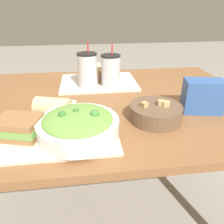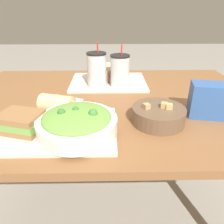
% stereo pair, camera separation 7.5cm
% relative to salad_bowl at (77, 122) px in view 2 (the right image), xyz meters
% --- Properties ---
extents(ground_plane, '(12.00, 12.00, 0.00)m').
position_rel_salad_bowl_xyz_m(ground_plane, '(0.11, 0.30, -0.82)').
color(ground_plane, gray).
extents(dining_table, '(1.41, 0.97, 0.77)m').
position_rel_salad_bowl_xyz_m(dining_table, '(0.11, 0.30, -0.15)').
color(dining_table, brown).
rests_on(dining_table, ground_plane).
extents(tray_near, '(0.41, 0.31, 0.01)m').
position_rel_salad_bowl_xyz_m(tray_near, '(-0.08, 0.04, -0.05)').
color(tray_near, beige).
rests_on(tray_near, dining_table).
extents(tray_far, '(0.41, 0.31, 0.01)m').
position_rel_salad_bowl_xyz_m(tray_far, '(0.11, 0.54, -0.05)').
color(tray_far, beige).
rests_on(tray_far, dining_table).
extents(salad_bowl, '(0.27, 0.27, 0.09)m').
position_rel_salad_bowl_xyz_m(salad_bowl, '(0.00, 0.00, 0.00)').
color(salad_bowl, white).
rests_on(salad_bowl, tray_near).
extents(soup_bowl, '(0.20, 0.20, 0.08)m').
position_rel_salad_bowl_xyz_m(soup_bowl, '(0.29, 0.09, -0.02)').
color(soup_bowl, brown).
rests_on(soup_bowl, dining_table).
extents(sandwich_near, '(0.17, 0.15, 0.06)m').
position_rel_salad_bowl_xyz_m(sandwich_near, '(-0.19, 0.02, -0.01)').
color(sandwich_near, olive).
rests_on(sandwich_near, tray_near).
extents(baguette_near, '(0.15, 0.11, 0.07)m').
position_rel_salad_bowl_xyz_m(baguette_near, '(-0.09, 0.15, -0.00)').
color(baguette_near, '#DBBC84').
rests_on(baguette_near, tray_near).
extents(sandwich_far, '(0.14, 0.11, 0.06)m').
position_rel_salad_bowl_xyz_m(sandwich_far, '(0.14, 0.55, -0.01)').
color(sandwich_far, tan).
rests_on(sandwich_far, tray_far).
extents(baguette_far, '(0.11, 0.09, 0.07)m').
position_rel_salad_bowl_xyz_m(baguette_far, '(0.07, 0.65, -0.00)').
color(baguette_far, '#DBBC84').
rests_on(baguette_far, tray_far).
extents(drink_cup_dark, '(0.10, 0.10, 0.23)m').
position_rel_salad_bowl_xyz_m(drink_cup_dark, '(0.05, 0.46, 0.04)').
color(drink_cup_dark, silver).
rests_on(drink_cup_dark, tray_far).
extents(drink_cup_red, '(0.10, 0.10, 0.21)m').
position_rel_salad_bowl_xyz_m(drink_cup_red, '(0.16, 0.46, 0.04)').
color(drink_cup_red, silver).
rests_on(drink_cup_red, tray_far).
extents(chip_bag, '(0.17, 0.12, 0.13)m').
position_rel_salad_bowl_xyz_m(chip_bag, '(0.50, 0.14, 0.02)').
color(chip_bag, '#335BA3').
rests_on(chip_bag, dining_table).
extents(napkin_folded, '(0.18, 0.16, 0.00)m').
position_rel_salad_bowl_xyz_m(napkin_folded, '(-0.10, 0.29, -0.05)').
color(napkin_folded, silver).
rests_on(napkin_folded, dining_table).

